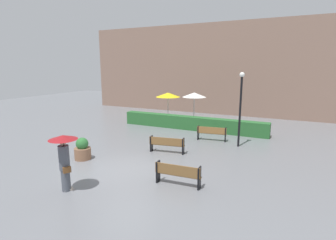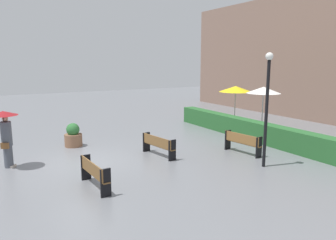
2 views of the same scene
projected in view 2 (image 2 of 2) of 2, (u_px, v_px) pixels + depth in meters
ground_plane at (86, 162)px, 12.80m from camera, size 60.00×60.00×0.00m
bench_near_right at (94, 172)px, 10.10m from camera, size 1.83×0.43×0.86m
bench_mid_center at (158, 144)px, 13.56m from camera, size 1.92×0.65×0.85m
bench_back_row at (242, 142)px, 13.91m from camera, size 1.83×0.59×0.88m
pedestrian_with_umbrella at (5, 131)px, 11.89m from camera, size 1.02×1.02×2.15m
planter_pot at (73, 136)px, 15.11m from camera, size 0.80×0.80×1.10m
lamp_post at (267, 99)px, 11.80m from camera, size 0.28×0.28×4.24m
patio_umbrella_yellow at (236, 89)px, 19.57m from camera, size 1.98×1.98×2.45m
patio_umbrella_white at (264, 90)px, 17.61m from camera, size 1.83×1.83×2.56m
hedge_strip at (245, 128)px, 16.84m from camera, size 10.81×0.70×0.96m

